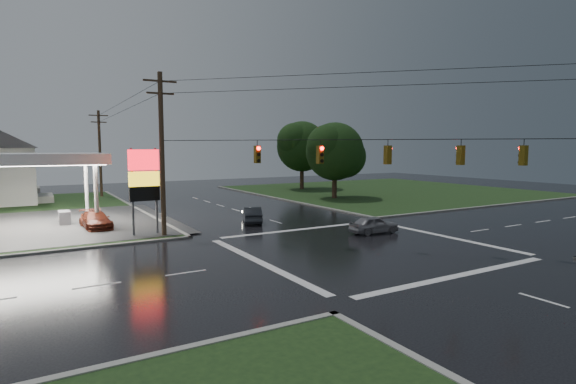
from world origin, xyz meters
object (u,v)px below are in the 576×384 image
pylon_sign (144,177)px  car_crossing (374,224)px  utility_pole_nw (162,152)px  utility_pole_n (100,152)px  car_pump (96,220)px  tree_ne_far (303,147)px  tree_ne_near (336,152)px  car_north (252,215)px

pylon_sign → car_crossing: bearing=-27.5°
pylon_sign → car_crossing: size_ratio=1.66×
utility_pole_nw → car_crossing: 15.44m
utility_pole_n → car_pump: bearing=-98.9°
tree_ne_far → car_crossing: bearing=-113.7°
pylon_sign → utility_pole_nw: utility_pole_nw is taller
utility_pole_nw → tree_ne_near: size_ratio=1.22×
tree_ne_far → car_north: tree_ne_far is taller
car_crossing → car_pump: bearing=59.4°
car_pump → utility_pole_n: bearing=76.9°
car_north → utility_pole_nw: bearing=36.9°
pylon_sign → tree_ne_far: size_ratio=0.61×
tree_ne_near → car_crossing: (-10.53, -18.84, -4.94)m
utility_pole_nw → car_pump: 8.35m
tree_ne_far → car_pump: tree_ne_far is taller
utility_pole_n → pylon_sign: bearing=-92.1°
car_crossing → tree_ne_near: bearing=-24.4°
tree_ne_near → car_pump: bearing=-165.7°
car_crossing → tree_ne_far: bearing=-18.9°
utility_pole_nw → car_north: size_ratio=2.79×
pylon_sign → utility_pole_n: utility_pole_n is taller
tree_ne_far → pylon_sign: bearing=-139.6°
pylon_sign → car_crossing: pylon_sign is taller
car_crossing → utility_pole_n: bearing=25.4°
pylon_sign → tree_ne_far: (27.65, 23.49, 2.17)m
utility_pole_n → car_crossing: utility_pole_n is taller
tree_ne_far → car_north: 29.88m
car_pump → tree_ne_near: bearing=10.2°
utility_pole_nw → utility_pole_n: 28.50m
tree_ne_near → car_crossing: 22.14m
tree_ne_near → tree_ne_far: bearing=75.9°
utility_pole_nw → car_pump: bearing=123.0°
car_crossing → utility_pole_nw: bearing=69.0°
car_north → car_crossing: car_north is taller
car_crossing → car_pump: size_ratio=0.82×
pylon_sign → utility_pole_nw: (1.00, -1.00, 1.71)m
car_crossing → car_pump: (-16.72, 11.90, 0.02)m
pylon_sign → car_pump: (-2.61, 4.55, -3.37)m
tree_ne_far → car_crossing: (-13.54, -30.84, -5.56)m
utility_pole_nw → car_crossing: size_ratio=3.03×
pylon_sign → utility_pole_nw: bearing=-45.0°
pylon_sign → tree_ne_near: (24.64, 11.49, 1.55)m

